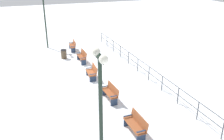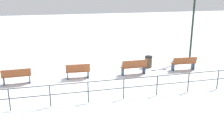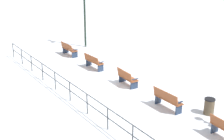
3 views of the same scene
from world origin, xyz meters
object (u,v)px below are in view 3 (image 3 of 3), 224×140
bench_third (127,78)px  bench_fifth (69,49)px  bench_second (167,99)px  bench_fourth (93,61)px  trash_bin (209,106)px  lamppost_middle (84,5)px

bench_third → bench_fifth: 6.80m
bench_second → bench_fourth: bench_second is taller
bench_fourth → trash_bin: 8.35m
bench_second → trash_bin: (1.25, -1.46, -0.12)m
bench_fourth → trash_bin: bench_fourth is taller
trash_bin → bench_third: bearing=102.6°
bench_third → bench_fourth: 3.40m
bench_third → bench_fifth: size_ratio=0.91×
lamppost_middle → bench_second: bearing=-100.6°
bench_fourth → bench_third: bearing=-90.4°
bench_third → trash_bin: bearing=-73.7°
bench_fourth → bench_fifth: size_ratio=1.00×
bench_second → bench_third: (0.16, 3.41, -0.05)m
bench_fourth → bench_fifth: 3.41m
bench_fifth → trash_bin: bearing=-85.3°
trash_bin → bench_fourth: bearing=98.4°
bench_third → bench_fourth: size_ratio=0.91×
lamppost_middle → bench_third: bearing=-103.8°
bench_fourth → bench_second: bearing=-92.8°
bench_fourth → lamppost_middle: (2.13, 4.75, 2.72)m
trash_bin → bench_second: bearing=130.5°
lamppost_middle → trash_bin: bearing=-94.0°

